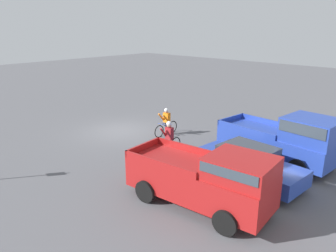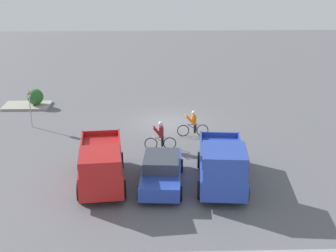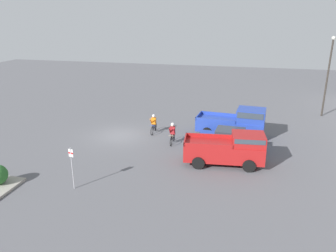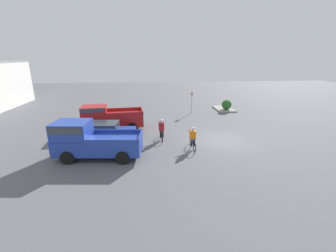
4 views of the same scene
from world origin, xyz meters
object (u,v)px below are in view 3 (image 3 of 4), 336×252
at_px(cyclist_0, 173,133).
at_px(fire_lane_sign, 72,164).
at_px(pickup_truck_0, 237,122).
at_px(cyclist_1, 154,124).
at_px(pickup_truck_1, 229,148).
at_px(lamppost, 328,71).
at_px(sedan_0, 230,139).

bearing_deg(cyclist_0, fire_lane_sign, -25.87).
xyz_separation_m(pickup_truck_0, cyclist_1, (0.77, -6.70, -0.41)).
bearing_deg(pickup_truck_1, cyclist_0, -122.69).
height_order(cyclist_0, lamppost, lamppost).
distance_m(cyclist_0, lamppost, 16.58).
xyz_separation_m(pickup_truck_0, pickup_truck_1, (5.52, -0.32, -0.07)).
bearing_deg(cyclist_0, lamppost, 129.53).
bearing_deg(pickup_truck_0, pickup_truck_1, -3.30).
height_order(pickup_truck_0, fire_lane_sign, fire_lane_sign).
bearing_deg(pickup_truck_1, lamppost, 148.13).
distance_m(pickup_truck_0, sedan_0, 2.82).
xyz_separation_m(pickup_truck_1, cyclist_1, (-4.75, -6.38, -0.34)).
bearing_deg(cyclist_0, cyclist_1, -133.97).
bearing_deg(lamppost, pickup_truck_0, -45.89).
bearing_deg(lamppost, cyclist_0, -50.47).
xyz_separation_m(pickup_truck_0, cyclist_0, (2.72, -4.67, -0.35)).
distance_m(pickup_truck_0, lamppost, 11.35).
relative_size(pickup_truck_1, cyclist_1, 2.80).
xyz_separation_m(pickup_truck_1, cyclist_0, (-2.79, -4.35, -0.28)).
relative_size(cyclist_0, fire_lane_sign, 0.71).
bearing_deg(fire_lane_sign, lamppost, 138.19).
height_order(pickup_truck_0, sedan_0, pickup_truck_0).
xyz_separation_m(cyclist_0, fire_lane_sign, (8.00, -3.88, 0.66)).
relative_size(sedan_0, cyclist_0, 2.64).
bearing_deg(lamppost, sedan_0, -38.47).
height_order(pickup_truck_1, cyclist_1, pickup_truck_1).
bearing_deg(pickup_truck_1, pickup_truck_0, 176.70).
xyz_separation_m(pickup_truck_1, lamppost, (-13.10, 8.15, 3.22)).
relative_size(pickup_truck_1, lamppost, 0.70).
relative_size(pickup_truck_1, cyclist_0, 2.98).
distance_m(pickup_truck_0, cyclist_0, 5.42).
distance_m(sedan_0, pickup_truck_1, 2.79).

